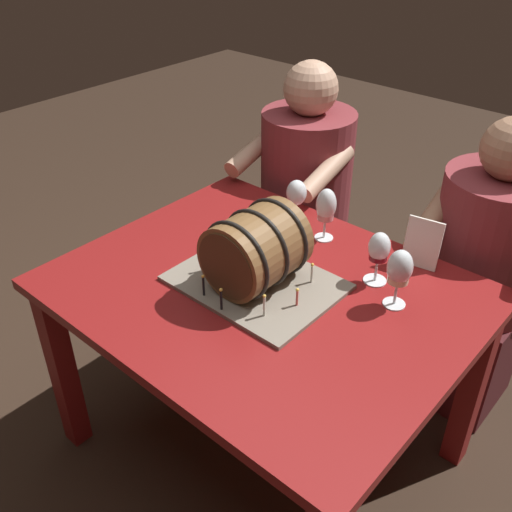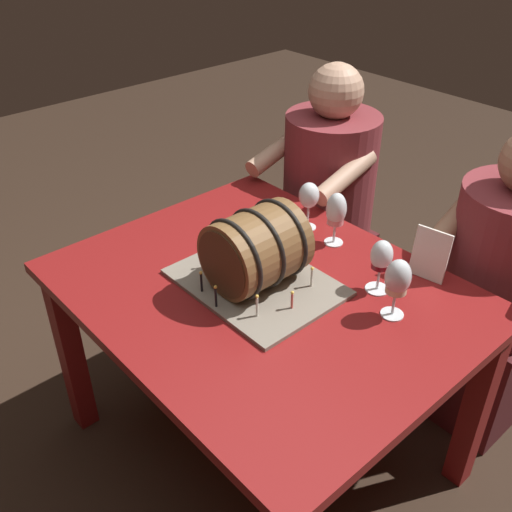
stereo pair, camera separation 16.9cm
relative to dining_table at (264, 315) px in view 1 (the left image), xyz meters
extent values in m
plane|color=#332319|center=(0.00, 0.00, -0.61)|extent=(8.00, 8.00, 0.00)
cube|color=maroon|center=(0.00, 0.00, 0.09)|extent=(1.20, 0.96, 0.03)
cube|color=maroon|center=(-0.54, -0.42, -0.27)|extent=(0.07, 0.07, 0.69)
cube|color=maroon|center=(-0.54, 0.42, -0.27)|extent=(0.07, 0.07, 0.69)
cube|color=maroon|center=(0.54, 0.42, -0.27)|extent=(0.07, 0.07, 0.69)
cube|color=gray|center=(-0.03, -0.01, 0.11)|extent=(0.48, 0.36, 0.01)
cylinder|color=brown|center=(-0.03, -0.01, 0.23)|extent=(0.23, 0.25, 0.23)
cylinder|color=#46301B|center=(-0.03, -0.13, 0.23)|extent=(0.20, 0.00, 0.20)
cylinder|color=#46301B|center=(-0.03, 0.12, 0.23)|extent=(0.20, 0.00, 0.20)
torus|color=black|center=(-0.03, -0.09, 0.23)|extent=(0.24, 0.01, 0.24)
torus|color=black|center=(-0.03, -0.01, 0.23)|extent=(0.24, 0.01, 0.24)
torus|color=black|center=(-0.03, 0.08, 0.23)|extent=(0.24, 0.01, 0.24)
cylinder|color=#D64C47|center=(0.14, -0.02, 0.14)|extent=(0.01, 0.01, 0.05)
sphere|color=#F9C64C|center=(0.14, -0.02, 0.17)|extent=(0.01, 0.01, 0.01)
cylinder|color=silver|center=(0.10, 0.10, 0.15)|extent=(0.01, 0.01, 0.06)
sphere|color=#F9C64C|center=(0.10, 0.10, 0.18)|extent=(0.01, 0.01, 0.01)
cylinder|color=#D64C47|center=(0.00, 0.16, 0.15)|extent=(0.01, 0.01, 0.06)
sphere|color=#F9C64C|center=(0.00, 0.16, 0.19)|extent=(0.01, 0.01, 0.01)
cylinder|color=silver|center=(-0.10, 0.14, 0.14)|extent=(0.01, 0.01, 0.05)
sphere|color=#F9C64C|center=(-0.10, 0.14, 0.17)|extent=(0.01, 0.01, 0.01)
cylinder|color=silver|center=(-0.18, 0.06, 0.14)|extent=(0.01, 0.01, 0.05)
sphere|color=#F9C64C|center=(-0.18, 0.06, 0.17)|extent=(0.01, 0.01, 0.01)
cylinder|color=#EAD666|center=(-0.18, -0.07, 0.15)|extent=(0.01, 0.01, 0.06)
sphere|color=#F9C64C|center=(-0.18, -0.07, 0.18)|extent=(0.01, 0.01, 0.01)
cylinder|color=black|center=(-0.09, -0.16, 0.15)|extent=(0.01, 0.01, 0.06)
sphere|color=#F9C64C|center=(-0.09, -0.16, 0.19)|extent=(0.01, 0.01, 0.01)
cylinder|color=black|center=(-0.01, -0.17, 0.15)|extent=(0.01, 0.01, 0.06)
sphere|color=#F9C64C|center=(-0.01, -0.17, 0.19)|extent=(0.01, 0.01, 0.01)
cylinder|color=silver|center=(0.10, -0.11, 0.15)|extent=(0.01, 0.01, 0.06)
sphere|color=#F9C64C|center=(0.10, -0.11, 0.19)|extent=(0.01, 0.01, 0.01)
cylinder|color=white|center=(0.33, 0.18, 0.11)|extent=(0.06, 0.06, 0.00)
cylinder|color=white|center=(0.33, 0.18, 0.15)|extent=(0.01, 0.01, 0.07)
ellipsoid|color=white|center=(0.33, 0.18, 0.24)|extent=(0.07, 0.07, 0.11)
cylinder|color=beige|center=(0.33, 0.18, 0.21)|extent=(0.06, 0.06, 0.05)
cylinder|color=white|center=(0.23, 0.24, 0.11)|extent=(0.07, 0.07, 0.00)
cylinder|color=white|center=(0.23, 0.24, 0.15)|extent=(0.01, 0.01, 0.07)
ellipsoid|color=white|center=(0.23, 0.24, 0.23)|extent=(0.06, 0.06, 0.09)
cylinder|color=maroon|center=(0.23, 0.24, 0.21)|extent=(0.05, 0.05, 0.04)
cylinder|color=white|center=(-0.16, 0.35, 0.11)|extent=(0.06, 0.06, 0.00)
cylinder|color=white|center=(-0.16, 0.35, 0.15)|extent=(0.01, 0.01, 0.08)
ellipsoid|color=white|center=(-0.16, 0.35, 0.23)|extent=(0.07, 0.07, 0.09)
cylinder|color=white|center=(-0.03, 0.34, 0.11)|extent=(0.06, 0.06, 0.00)
cylinder|color=white|center=(-0.03, 0.34, 0.15)|extent=(0.01, 0.01, 0.07)
ellipsoid|color=white|center=(-0.03, 0.34, 0.24)|extent=(0.07, 0.07, 0.11)
cylinder|color=pink|center=(-0.03, 0.34, 0.20)|extent=(0.05, 0.05, 0.03)
cube|color=silver|center=(0.29, 0.41, 0.19)|extent=(0.11, 0.05, 0.16)
cube|color=#4C1B1E|center=(-0.39, 0.72, -0.39)|extent=(0.34, 0.32, 0.45)
cylinder|color=maroon|center=(-0.39, 0.72, 0.10)|extent=(0.40, 0.40, 0.52)
sphere|color=tan|center=(-0.39, 0.72, 0.45)|extent=(0.21, 0.21, 0.21)
cylinder|color=tan|center=(-0.21, 0.60, 0.20)|extent=(0.09, 0.31, 0.14)
cylinder|color=tan|center=(-0.55, 0.57, 0.20)|extent=(0.09, 0.31, 0.14)
cube|color=#4C1B1E|center=(0.39, 0.72, -0.39)|extent=(0.34, 0.32, 0.45)
cylinder|color=maroon|center=(0.39, 0.72, 0.09)|extent=(0.42, 0.42, 0.50)
cylinder|color=#A87A5B|center=(0.24, 0.57, 0.18)|extent=(0.11, 0.31, 0.14)
camera|label=1|loc=(0.90, -1.06, 1.14)|focal=40.93mm
camera|label=2|loc=(1.02, -0.94, 1.14)|focal=40.93mm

